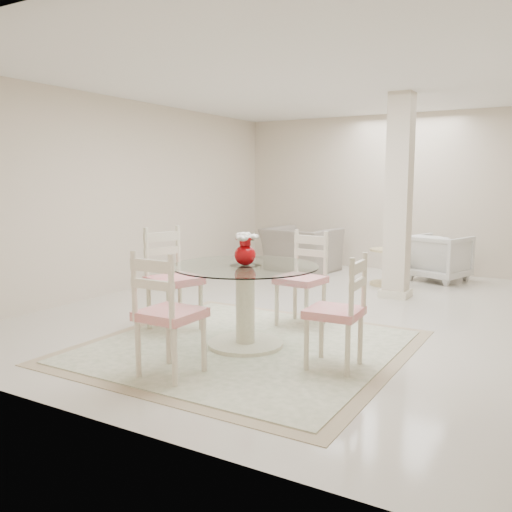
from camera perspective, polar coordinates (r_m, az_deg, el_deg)
The scene contains 13 objects.
ground at distance 6.59m, azimuth 7.10°, elevation -5.87°, with size 7.00×7.00×0.00m, color beige.
room_shell at distance 6.41m, azimuth 7.39°, elevation 10.47°, with size 6.02×7.02×2.71m.
column at distance 7.47m, azimuth 14.80°, elevation 6.03°, with size 0.30×0.30×2.70m, color beige.
area_rug at distance 5.20m, azimuth -1.12°, elevation -9.49°, with size 2.87×2.87×0.02m.
dining_table at distance 5.10m, azimuth -1.14°, elevation -5.28°, with size 1.36×1.36×0.79m.
red_vase at distance 5.00m, azimuth -1.15°, elevation 0.73°, with size 0.23×0.22×0.31m.
dining_chair_east at distance 4.52m, azimuth 9.11°, elevation -4.96°, with size 0.45×0.45×1.07m.
dining_chair_north at distance 5.88m, azimuth 5.11°, elevation -1.61°, with size 0.50×0.50×1.13m.
dining_chair_west at distance 5.75m, azimuth -9.04°, elevation -1.55°, with size 0.60×0.60×1.19m.
dining_chair_south at distance 4.32m, azimuth -9.62°, elevation -5.14°, with size 0.46×0.46×1.14m.
recliner_taupe at distance 9.45m, azimuth 4.77°, elevation 0.69°, with size 1.16×1.01×0.75m, color gray.
armchair_white at distance 8.98m, azimuth 18.74°, elevation -0.15°, with size 0.78×0.81×0.73m, color silver.
side_table at distance 8.40m, azimuth 13.63°, elevation -1.27°, with size 0.53×0.53×0.55m.
Camera 1 is at (2.50, -5.89, 1.57)m, focal length 38.00 mm.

